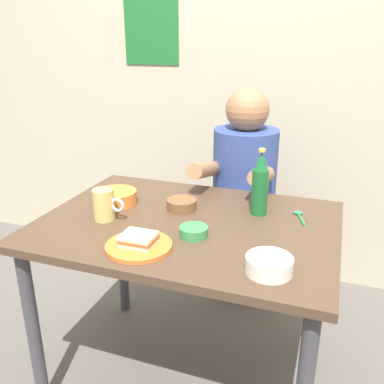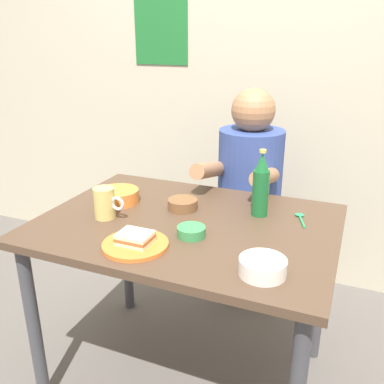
{
  "view_description": "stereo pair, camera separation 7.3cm",
  "coord_description": "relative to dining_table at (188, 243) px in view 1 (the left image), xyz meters",
  "views": [
    {
      "loc": [
        0.49,
        -1.34,
        1.39
      ],
      "look_at": [
        0.0,
        0.05,
        0.84
      ],
      "focal_mm": 38.93,
      "sensor_mm": 36.0,
      "label": 1
    },
    {
      "loc": [
        0.56,
        -1.31,
        1.39
      ],
      "look_at": [
        0.0,
        0.05,
        0.84
      ],
      "focal_mm": 38.93,
      "sensor_mm": 36.0,
      "label": 2
    }
  ],
  "objects": [
    {
      "name": "plate_orange",
      "position": [
        -0.08,
        -0.25,
        0.1
      ],
      "size": [
        0.22,
        0.22,
        0.01
      ],
      "primitive_type": "cylinder",
      "color": "orange",
      "rests_on": "dining_table"
    },
    {
      "name": "ground_plane",
      "position": [
        0.0,
        0.0,
        -0.65
      ],
      "size": [
        6.0,
        6.0,
        0.0
      ],
      "primitive_type": "plane",
      "color": "#59544F"
    },
    {
      "name": "dining_table",
      "position": [
        0.0,
        0.0,
        0.0
      ],
      "size": [
        1.1,
        0.8,
        0.74
      ],
      "color": "#4C3828",
      "rests_on": "ground"
    },
    {
      "name": "person_seated",
      "position": [
        0.07,
        0.62,
        0.12
      ],
      "size": [
        0.33,
        0.56,
        0.72
      ],
      "color": "#33478C",
      "rests_on": "stool"
    },
    {
      "name": "spoon",
      "position": [
        0.39,
        0.19,
        0.1
      ],
      "size": [
        0.06,
        0.12,
        0.01
      ],
      "color": "#26A559",
      "rests_on": "dining_table"
    },
    {
      "name": "condiment_bowl_brown",
      "position": [
        -0.06,
        0.1,
        0.12
      ],
      "size": [
        0.12,
        0.12,
        0.04
      ],
      "color": "brown",
      "rests_on": "dining_table"
    },
    {
      "name": "rice_bowl_white",
      "position": [
        0.35,
        -0.26,
        0.12
      ],
      "size": [
        0.14,
        0.14,
        0.05
      ],
      "color": "silver",
      "rests_on": "dining_table"
    },
    {
      "name": "dip_bowl_green",
      "position": [
        0.06,
        -0.11,
        0.11
      ],
      "size": [
        0.1,
        0.1,
        0.03
      ],
      "color": "#388C4C",
      "rests_on": "dining_table"
    },
    {
      "name": "wall_back",
      "position": [
        -0.0,
        1.05,
        0.65
      ],
      "size": [
        4.4,
        0.09,
        2.6
      ],
      "color": "#BCB299",
      "rests_on": "ground"
    },
    {
      "name": "soup_bowl_orange",
      "position": [
        -0.34,
        0.07,
        0.12
      ],
      "size": [
        0.17,
        0.17,
        0.05
      ],
      "color": "orange",
      "rests_on": "dining_table"
    },
    {
      "name": "beer_bottle",
      "position": [
        0.24,
        0.16,
        0.21
      ],
      "size": [
        0.06,
        0.06,
        0.26
      ],
      "color": "#19602D",
      "rests_on": "dining_table"
    },
    {
      "name": "beer_mug",
      "position": [
        -0.3,
        -0.09,
        0.15
      ],
      "size": [
        0.13,
        0.08,
        0.12
      ],
      "color": "#D1BC66",
      "rests_on": "dining_table"
    },
    {
      "name": "stool",
      "position": [
        0.07,
        0.63,
        -0.3
      ],
      "size": [
        0.34,
        0.34,
        0.45
      ],
      "color": "#4C4C51",
      "rests_on": "ground"
    },
    {
      "name": "sandwich",
      "position": [
        -0.08,
        -0.25,
        0.13
      ],
      "size": [
        0.11,
        0.09,
        0.04
      ],
      "color": "beige",
      "rests_on": "plate_orange"
    }
  ]
}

